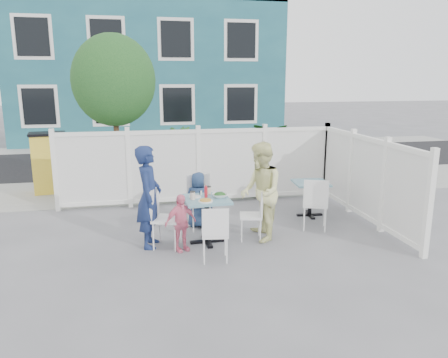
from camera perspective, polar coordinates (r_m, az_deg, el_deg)
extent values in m
plane|color=slate|center=(7.24, -1.30, -8.41)|extent=(80.00, 80.00, 0.00)
cube|color=gray|center=(10.83, -4.86, -1.12)|extent=(24.00, 2.60, 0.01)
cube|color=black|center=(14.43, -6.58, 2.42)|extent=(24.00, 5.00, 0.01)
cube|color=gray|center=(17.47, -7.48, 4.26)|extent=(24.00, 1.60, 0.01)
cube|color=#1E5566|center=(20.65, -9.86, 13.87)|extent=(11.00, 6.00, 6.00)
cube|color=black|center=(17.78, -17.55, 9.10)|extent=(1.20, 0.04, 1.40)
cube|color=black|center=(17.82, -4.48, 9.66)|extent=(1.20, 0.04, 1.40)
cube|color=black|center=(17.80, -18.12, 17.13)|extent=(1.20, 0.04, 1.40)
cube|color=black|center=(17.84, -4.63, 17.70)|extent=(1.20, 0.04, 1.40)
cube|color=white|center=(9.30, -3.34, 1.70)|extent=(5.80, 0.04, 1.40)
cube|color=white|center=(9.19, -3.40, 6.23)|extent=(5.86, 0.08, 0.08)
cube|color=white|center=(9.48, -3.28, -2.80)|extent=(5.86, 0.08, 0.12)
cube|color=white|center=(8.55, 18.11, 0.05)|extent=(0.04, 3.60, 1.40)
cube|color=white|center=(8.42, 18.47, 4.96)|extent=(0.08, 3.66, 0.08)
cube|color=white|center=(8.75, 17.76, -4.81)|extent=(0.08, 3.66, 0.12)
cylinder|color=#382316|center=(10.05, -13.78, 4.40)|extent=(0.12, 0.12, 2.40)
ellipsoid|color=#133C19|center=(9.94, -14.23, 12.39)|extent=(1.80, 1.62, 1.98)
cube|color=gold|center=(11.00, -21.83, 1.82)|extent=(0.80, 0.63, 1.36)
imported|color=#133C19|center=(9.95, -6.34, 2.20)|extent=(1.25, 1.25, 1.58)
imported|color=#133C19|center=(10.17, 4.14, 2.76)|extent=(1.64, 1.46, 1.67)
cube|color=teal|center=(7.05, -2.27, -2.68)|extent=(0.74, 0.74, 0.04)
cylinder|color=black|center=(7.16, -2.24, -5.52)|extent=(0.08, 0.08, 0.70)
cube|color=black|center=(7.28, -2.22, -8.12)|extent=(0.57, 0.10, 0.04)
cube|color=black|center=(7.28, -2.22, -8.12)|extent=(0.10, 0.57, 0.04)
cube|color=teal|center=(8.62, 11.28, -0.51)|extent=(0.70, 0.70, 0.04)
cylinder|color=black|center=(8.71, 11.18, -2.63)|extent=(0.07, 0.07, 0.63)
cube|color=black|center=(8.79, 11.09, -4.60)|extent=(0.51, 0.12, 0.04)
cube|color=black|center=(8.79, 11.09, -4.60)|extent=(0.12, 0.51, 0.04)
cube|color=white|center=(7.01, -7.48, -5.21)|extent=(0.53, 0.54, 0.04)
cube|color=white|center=(6.99, -9.10, -3.12)|extent=(0.17, 0.42, 0.46)
cylinder|color=white|center=(7.22, -5.70, -6.58)|extent=(0.02, 0.02, 0.46)
cylinder|color=white|center=(6.88, -6.40, -7.60)|extent=(0.02, 0.02, 0.46)
cylinder|color=white|center=(7.30, -8.40, -6.42)|extent=(0.02, 0.02, 0.46)
cylinder|color=white|center=(6.97, -9.22, -7.42)|extent=(0.02, 0.02, 0.46)
cube|color=white|center=(7.32, 3.51, -4.82)|extent=(0.43, 0.45, 0.04)
cube|color=white|center=(7.26, 4.89, -3.13)|extent=(0.11, 0.38, 0.41)
cylinder|color=white|center=(7.22, 2.32, -6.75)|extent=(0.02, 0.02, 0.41)
cylinder|color=white|center=(7.53, 2.26, -5.91)|extent=(0.02, 0.02, 0.41)
cylinder|color=white|center=(7.24, 4.77, -6.75)|extent=(0.02, 0.02, 0.41)
cylinder|color=white|center=(7.54, 4.61, -5.91)|extent=(0.02, 0.02, 0.41)
cube|color=white|center=(7.82, -3.03, -3.19)|extent=(0.47, 0.45, 0.04)
cube|color=white|center=(7.94, -3.40, -1.03)|extent=(0.43, 0.07, 0.46)
cylinder|color=white|center=(7.77, -1.37, -5.07)|extent=(0.02, 0.02, 0.46)
cylinder|color=white|center=(7.69, -4.04, -5.31)|extent=(0.02, 0.02, 0.46)
cylinder|color=white|center=(8.09, -2.04, -4.33)|extent=(0.02, 0.02, 0.46)
cylinder|color=white|center=(8.01, -4.61, -4.55)|extent=(0.02, 0.02, 0.46)
cube|color=white|center=(6.48, -1.20, -7.17)|extent=(0.43, 0.41, 0.04)
cube|color=white|center=(6.24, -1.12, -5.74)|extent=(0.38, 0.08, 0.41)
cylinder|color=white|center=(6.69, -2.69, -8.39)|extent=(0.02, 0.02, 0.41)
cylinder|color=white|center=(6.70, 0.16, -8.32)|extent=(0.02, 0.02, 0.41)
cylinder|color=white|center=(6.40, -2.61, -9.41)|extent=(0.02, 0.02, 0.41)
cylinder|color=white|center=(6.42, 0.37, -9.33)|extent=(0.02, 0.02, 0.41)
cube|color=white|center=(7.95, 11.81, -3.24)|extent=(0.54, 0.53, 0.04)
cube|color=white|center=(7.70, 11.93, -1.83)|extent=(0.41, 0.18, 0.46)
cylinder|color=white|center=(8.18, 10.42, -4.39)|extent=(0.02, 0.02, 0.46)
cylinder|color=white|center=(8.19, 12.98, -4.48)|extent=(0.02, 0.02, 0.46)
cylinder|color=white|center=(7.85, 10.43, -5.13)|extent=(0.02, 0.02, 0.46)
cylinder|color=white|center=(7.86, 13.09, -5.23)|extent=(0.02, 0.02, 0.46)
imported|color=navy|center=(6.99, -9.78, -2.31)|extent=(0.48, 0.65, 1.64)
imported|color=#D1D34E|center=(7.20, 4.81, -1.69)|extent=(0.67, 0.83, 1.64)
imported|color=navy|center=(7.89, -3.38, -2.72)|extent=(0.58, 0.47, 1.01)
imported|color=pink|center=(6.84, -5.69, -5.72)|extent=(0.58, 0.41, 0.91)
cylinder|color=white|center=(6.86, -2.42, -2.89)|extent=(0.24, 0.24, 0.01)
cylinder|color=white|center=(7.12, -3.80, -2.31)|extent=(0.20, 0.20, 0.01)
imported|color=white|center=(7.08, -0.54, -2.18)|extent=(0.25, 0.25, 0.06)
cylinder|color=beige|center=(6.97, -4.12, -2.20)|extent=(0.08, 0.08, 0.12)
cylinder|color=beige|center=(7.26, -2.04, -1.53)|extent=(0.08, 0.08, 0.13)
cylinder|color=red|center=(7.07, -2.37, -1.75)|extent=(0.05, 0.05, 0.17)
cylinder|color=white|center=(7.24, -3.00, -1.82)|extent=(0.03, 0.03, 0.07)
cylinder|color=black|center=(7.27, -3.12, -1.77)|extent=(0.03, 0.03, 0.06)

